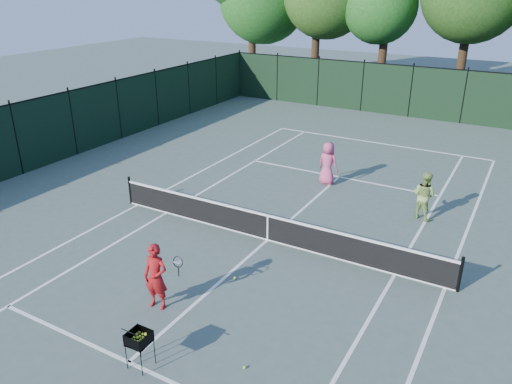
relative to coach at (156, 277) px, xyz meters
The scene contains 18 objects.
ground 4.63m from the coach, 80.51° to the left, with size 90.00×90.00×0.00m, color #48574F.
sideline_doubles_left 6.58m from the coach, 136.55° to the left, with size 0.10×23.77×0.01m, color white.
sideline_doubles_right 7.73m from the coach, 35.73° to the left, with size 0.10×23.77×0.01m, color white.
sideline_singles_left 5.68m from the coach, 126.88° to the left, with size 0.10×23.77×0.01m, color white.
sideline_singles_right 6.68m from the coach, 42.68° to the left, with size 0.10×23.77×0.01m, color white.
baseline_far 16.41m from the coach, 87.38° to the left, with size 10.97×0.10×0.01m, color white.
service_line_near 2.24m from the coach, 68.61° to the right, with size 8.23×0.10×0.01m, color white.
service_line_far 10.95m from the coach, 86.06° to the left, with size 8.23×0.10×0.01m, color white.
center_service_line 4.63m from the coach, 80.51° to the left, with size 0.10×12.80×0.01m, color white.
tennis_net 4.57m from the coach, 80.51° to the left, with size 11.69×0.09×1.06m.
fence_far 22.51m from the coach, 88.09° to the left, with size 24.00×0.05×3.00m, color black.
fence_left 12.13m from the coach, 158.26° to the left, with size 0.05×36.00×3.00m, color black.
coach is the anchor object (origin of this frame).
player_pink 9.95m from the coach, 86.76° to the left, with size 0.94×0.70×1.76m.
player_green 9.79m from the coach, 61.56° to the left, with size 1.00×0.90×1.71m.
ball_hopper 2.15m from the coach, 59.87° to the right, with size 0.49×0.49×0.88m.
loose_ball_near_cart 3.28m from the coach, 15.06° to the right, with size 0.07×0.07×0.07m, color #BCDF2D.
loose_ball_midcourt 2.44m from the coach, 63.10° to the left, with size 0.07×0.07×0.07m, color #DCF532.
Camera 1 is at (6.67, -12.47, 7.73)m, focal length 35.00 mm.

